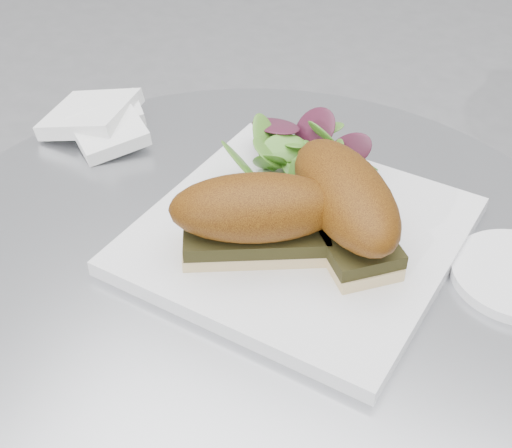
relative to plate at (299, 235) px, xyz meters
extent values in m
cylinder|color=#BABCC2|center=(-0.03, -0.05, -0.02)|extent=(0.70, 0.70, 0.02)
cube|color=white|center=(0.00, 0.00, 0.00)|extent=(0.31, 0.31, 0.02)
cube|color=beige|center=(-0.02, -0.05, 0.01)|extent=(0.15, 0.11, 0.01)
cube|color=black|center=(-0.02, -0.05, 0.03)|extent=(0.14, 0.11, 0.01)
ellipsoid|color=#603709|center=(-0.02, -0.05, 0.06)|extent=(0.17, 0.14, 0.06)
cube|color=beige|center=(0.04, 0.01, 0.01)|extent=(0.15, 0.15, 0.01)
cube|color=black|center=(0.04, 0.01, 0.03)|extent=(0.14, 0.15, 0.01)
ellipsoid|color=#603709|center=(0.04, 0.01, 0.06)|extent=(0.17, 0.18, 0.06)
camera|label=1|loc=(0.19, -0.50, 0.45)|focal=50.00mm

